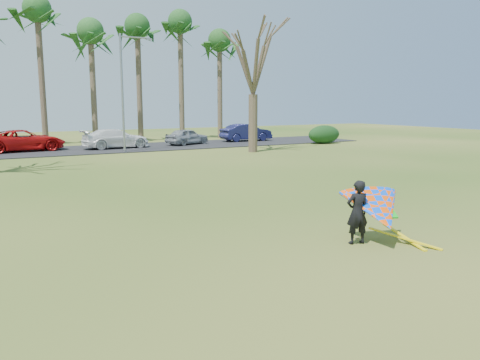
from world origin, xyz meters
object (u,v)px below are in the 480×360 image
car_4 (187,136)px  kite_flyer (377,210)px  car_2 (24,140)px  streetlight (124,87)px  car_5 (246,132)px  car_3 (116,139)px  bare_tree_right (253,56)px

car_4 → kite_flyer: bearing=145.4°
car_2 → streetlight: bearing=-129.3°
streetlight → car_5: size_ratio=1.74×
car_3 → car_5: (11.86, 1.03, 0.04)m
car_2 → car_4: 12.08m
car_2 → car_4: size_ratio=1.41×
car_2 → car_5: size_ratio=1.17×
streetlight → car_3: bearing=89.9°
car_5 → kite_flyer: (-12.55, -28.09, 0.03)m
bare_tree_right → car_5: (4.02, 7.93, -5.75)m
car_3 → car_4: car_3 is taller
car_2 → car_5: bearing=-97.1°
bare_tree_right → kite_flyer: bearing=-112.9°
car_3 → kite_flyer: bearing=173.6°
car_3 → car_5: 11.90m
car_4 → kite_flyer: kite_flyer is taller
streetlight → car_2: (-6.18, 3.85, -3.66)m
car_2 → car_3: size_ratio=1.09×
bare_tree_right → car_4: bearing=105.2°
bare_tree_right → car_4: size_ratio=2.41×
bare_tree_right → kite_flyer: size_ratio=3.86×
bare_tree_right → car_3: 11.94m
car_3 → bare_tree_right: bearing=-136.3°
car_2 → car_4: (12.06, -0.65, -0.10)m
streetlight → car_5: bearing=18.3°
car_3 → car_5: size_ratio=1.07×
streetlight → car_4: bearing=28.5°
bare_tree_right → car_2: bare_tree_right is taller
car_4 → kite_flyer: size_ratio=1.60×
car_3 → streetlight: bearing=174.9°
car_4 → car_5: bearing=-104.1°
car_2 → car_4: bearing=-100.4°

